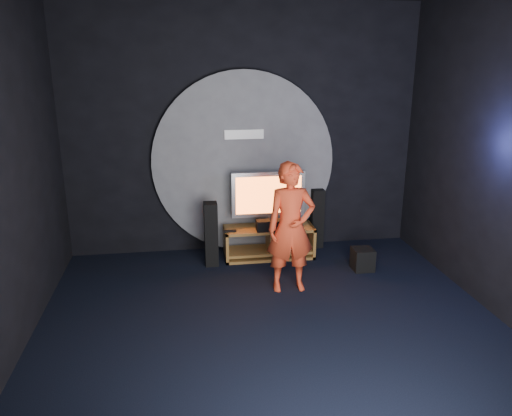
{
  "coord_description": "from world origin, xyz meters",
  "views": [
    {
      "loc": [
        -0.88,
        -4.51,
        2.77
      ],
      "look_at": [
        -0.04,
        1.05,
        1.05
      ],
      "focal_mm": 35.0,
      "sensor_mm": 36.0,
      "label": 1
    }
  ],
  "objects_px": {
    "player": "(291,228)",
    "tower_speaker_left": "(211,234)",
    "tv": "(268,197)",
    "media_console": "(269,244)",
    "tower_speaker_right": "(317,218)",
    "subwoofer": "(363,259)"
  },
  "relations": [
    {
      "from": "media_console",
      "to": "player",
      "type": "xyz_separation_m",
      "value": [
        0.07,
        -1.05,
        0.6
      ]
    },
    {
      "from": "tv",
      "to": "player",
      "type": "xyz_separation_m",
      "value": [
        0.08,
        -1.12,
        -0.08
      ]
    },
    {
      "from": "media_console",
      "to": "player",
      "type": "distance_m",
      "value": 1.21
    },
    {
      "from": "tower_speaker_left",
      "to": "tower_speaker_right",
      "type": "bearing_deg",
      "value": 16.05
    },
    {
      "from": "media_console",
      "to": "tower_speaker_right",
      "type": "relative_size",
      "value": 1.43
    },
    {
      "from": "tower_speaker_left",
      "to": "subwoofer",
      "type": "distance_m",
      "value": 2.08
    },
    {
      "from": "player",
      "to": "tower_speaker_left",
      "type": "bearing_deg",
      "value": 135.31
    },
    {
      "from": "media_console",
      "to": "subwoofer",
      "type": "bearing_deg",
      "value": -28.58
    },
    {
      "from": "tv",
      "to": "player",
      "type": "distance_m",
      "value": 1.12
    },
    {
      "from": "tower_speaker_right",
      "to": "subwoofer",
      "type": "distance_m",
      "value": 1.06
    },
    {
      "from": "media_console",
      "to": "subwoofer",
      "type": "height_order",
      "value": "media_console"
    },
    {
      "from": "media_console",
      "to": "tower_speaker_right",
      "type": "distance_m",
      "value": 0.87
    },
    {
      "from": "media_console",
      "to": "tower_speaker_left",
      "type": "bearing_deg",
      "value": -168.99
    },
    {
      "from": "tv",
      "to": "tower_speaker_left",
      "type": "xyz_separation_m",
      "value": [
        -0.83,
        -0.23,
        -0.43
      ]
    },
    {
      "from": "tower_speaker_left",
      "to": "tower_speaker_right",
      "type": "xyz_separation_m",
      "value": [
        1.61,
        0.46,
        0.0
      ]
    },
    {
      "from": "tower_speaker_right",
      "to": "player",
      "type": "height_order",
      "value": "player"
    },
    {
      "from": "subwoofer",
      "to": "player",
      "type": "distance_m",
      "value": 1.34
    },
    {
      "from": "player",
      "to": "media_console",
      "type": "bearing_deg",
      "value": 93.49
    },
    {
      "from": "tower_speaker_right",
      "to": "player",
      "type": "relative_size",
      "value": 0.56
    },
    {
      "from": "tv",
      "to": "tower_speaker_left",
      "type": "height_order",
      "value": "tv"
    },
    {
      "from": "tv",
      "to": "tower_speaker_right",
      "type": "relative_size",
      "value": 1.16
    },
    {
      "from": "tower_speaker_left",
      "to": "subwoofer",
      "type": "xyz_separation_m",
      "value": [
        2.0,
        -0.47,
        -0.3
      ]
    }
  ]
}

